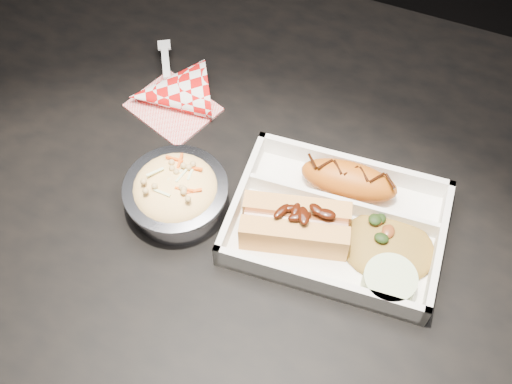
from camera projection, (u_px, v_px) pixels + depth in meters
floor at (269, 380)px, 1.46m from camera, size 4.00×4.00×0.05m
dining_table at (277, 231)px, 0.89m from camera, size 1.20×0.80×0.75m
food_tray at (336, 225)px, 0.78m from camera, size 0.26×0.20×0.04m
fried_pastry at (349, 180)px, 0.79m from camera, size 0.12×0.06×0.04m
hotdog at (295, 224)px, 0.75m from camera, size 0.14×0.09×0.06m
fried_rice_mound at (389, 242)px, 0.75m from camera, size 0.12×0.10×0.03m
cupcake_liner at (389, 282)px, 0.72m from camera, size 0.06×0.06×0.03m
foil_coleslaw_cup at (176, 192)px, 0.77m from camera, size 0.13×0.13×0.07m
napkin_fork at (169, 93)px, 0.88m from camera, size 0.15×0.16×0.10m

